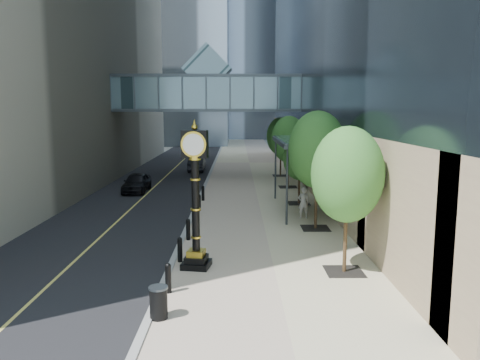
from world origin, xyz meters
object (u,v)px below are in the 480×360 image
pedestrian (303,203)px  trash_bin (159,304)px  street_clock (196,207)px  car_near (137,182)px  car_far (197,164)px

pedestrian → trash_bin: bearing=60.0°
street_clock → pedestrian: 9.91m
car_near → car_far: 12.51m
car_near → trash_bin: bearing=-76.2°
trash_bin → pedestrian: pedestrian is taller
street_clock → car_far: (-2.45, 29.11, -1.72)m
pedestrian → car_far: size_ratio=0.41×
car_far → pedestrian: bearing=110.4°
trash_bin → car_near: (-5.20, 21.56, 0.22)m
trash_bin → car_far: (-1.74, 33.58, 0.22)m
car_far → street_clock: bearing=94.9°
car_near → pedestrian: bearing=-38.0°
trash_bin → car_near: car_near is taller
pedestrian → car_far: bearing=-74.4°
street_clock → car_near: (-5.91, 17.09, -1.72)m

